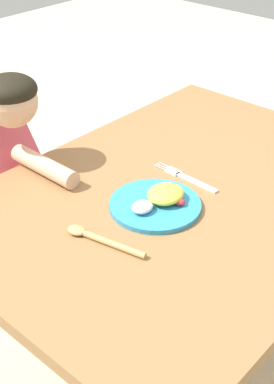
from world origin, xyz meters
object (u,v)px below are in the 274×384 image
fork (188,178)px  person (4,196)px  spoon (98,238)px  plate (158,202)px

fork → person: bearing=26.4°
person → spoon: bearing=78.4°
fork → person: size_ratio=0.23×
fork → person: 0.64m
fork → plate: bearing=101.2°
spoon → plate: bearing=-105.4°
plate → person: size_ratio=0.25×
spoon → person: 0.61m
plate → fork: size_ratio=1.07×
fork → person: person is taller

